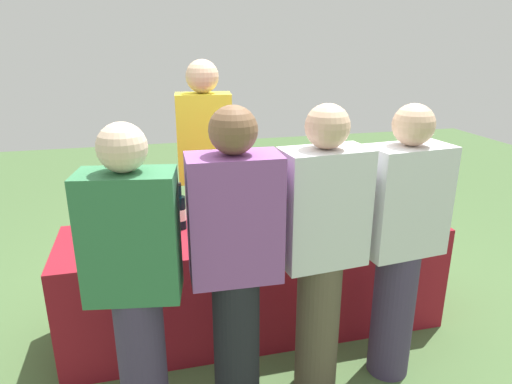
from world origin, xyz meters
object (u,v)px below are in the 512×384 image
(wine_bottle_2, at_px, (212,212))
(wine_bottle_5, at_px, (359,193))
(menu_board, at_px, (132,241))
(wine_glass_2, at_px, (299,215))
(server_pouring, at_px, (206,168))
(wine_bottle_0, at_px, (99,219))
(wine_bottle_1, at_px, (181,212))
(guest_0, at_px, (135,282))
(guest_2, at_px, (321,250))
(guest_3, at_px, (401,240))
(wine_glass_0, at_px, (224,228))
(wine_glass_1, at_px, (251,224))
(wine_bottle_4, at_px, (343,195))
(guest_1, at_px, (235,264))
(wine_bottle_3, at_px, (308,200))

(wine_bottle_2, xyz_separation_m, wine_bottle_5, (1.07, 0.10, 0.01))
(wine_bottle_5, distance_m, menu_board, 1.81)
(wine_glass_2, height_order, server_pouring, server_pouring)
(wine_bottle_2, bearing_deg, wine_bottle_0, 177.77)
(wine_bottle_1, distance_m, guest_0, 0.90)
(guest_2, xyz_separation_m, guest_3, (0.48, 0.03, -0.01))
(wine_glass_0, height_order, wine_glass_1, wine_glass_0)
(wine_bottle_4, relative_size, guest_2, 0.19)
(server_pouring, xyz_separation_m, guest_3, (0.89, -1.29, -0.11))
(wine_bottle_2, relative_size, wine_glass_2, 2.35)
(wine_bottle_4, relative_size, menu_board, 0.43)
(wine_bottle_5, relative_size, guest_1, 0.20)
(guest_1, bearing_deg, wine_bottle_0, 131.37)
(wine_bottle_1, bearing_deg, guest_2, -50.18)
(wine_bottle_0, relative_size, guest_1, 0.20)
(wine_glass_0, distance_m, guest_1, 0.56)
(wine_glass_0, height_order, guest_0, guest_0)
(server_pouring, height_order, guest_2, server_pouring)
(wine_bottle_2, distance_m, guest_3, 1.17)
(wine_bottle_3, relative_size, guest_3, 0.21)
(guest_0, bearing_deg, wine_bottle_3, 46.10)
(guest_0, xyz_separation_m, guest_3, (1.41, 0.10, 0.01))
(wine_bottle_2, height_order, menu_board, wine_bottle_2)
(wine_bottle_3, distance_m, guest_0, 1.43)
(wine_bottle_4, xyz_separation_m, menu_board, (-1.51, 0.63, -0.48))
(guest_1, distance_m, guest_2, 0.47)
(guest_2, bearing_deg, wine_glass_2, 76.46)
(wine_bottle_3, xyz_separation_m, server_pouring, (-0.63, 0.54, 0.12))
(wine_bottle_5, xyz_separation_m, guest_2, (-0.62, -0.84, 0.02))
(wine_glass_0, xyz_separation_m, menu_board, (-0.58, 0.98, -0.46))
(wine_glass_2, xyz_separation_m, menu_board, (-1.09, 0.87, -0.46))
(wine_bottle_3, xyz_separation_m, wine_glass_0, (-0.64, -0.29, -0.02))
(wine_bottle_3, distance_m, wine_glass_1, 0.53)
(guest_1, relative_size, guest_3, 1.02)
(guest_3, bearing_deg, wine_glass_1, 139.26)
(wine_bottle_4, relative_size, server_pouring, 0.18)
(wine_glass_0, xyz_separation_m, wine_glass_1, (0.17, 0.04, -0.00))
(wine_glass_2, bearing_deg, wine_glass_1, -168.76)
(wine_bottle_2, bearing_deg, guest_0, -120.79)
(server_pouring, bearing_deg, wine_bottle_0, 42.79)
(wine_glass_1, relative_size, guest_3, 0.08)
(wine_bottle_0, distance_m, menu_board, 0.87)
(wine_bottle_0, height_order, wine_glass_1, wine_bottle_0)
(guest_1, bearing_deg, wine_glass_2, 52.00)
(wine_bottle_1, height_order, wine_glass_2, wine_bottle_1)
(wine_glass_2, relative_size, server_pouring, 0.07)
(wine_bottle_1, bearing_deg, wine_glass_0, -51.16)
(wine_bottle_2, height_order, guest_1, guest_1)
(guest_3, height_order, menu_board, guest_3)
(wine_bottle_2, distance_m, wine_glass_0, 0.25)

